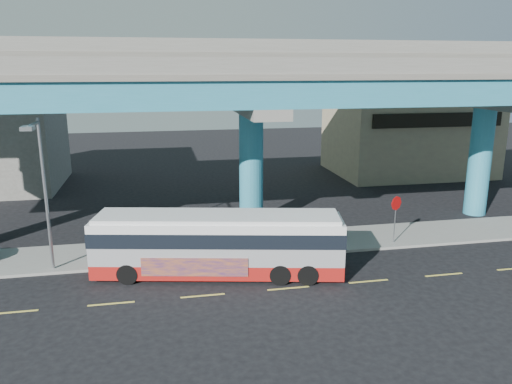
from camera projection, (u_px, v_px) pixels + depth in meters
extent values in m
plane|color=black|center=(287.00, 286.00, 23.58)|extent=(120.00, 120.00, 0.00)
cube|color=gray|center=(263.00, 245.00, 28.79)|extent=(70.00, 4.00, 0.15)
cube|color=#D8C64C|center=(13.00, 312.00, 21.02)|extent=(2.00, 0.12, 0.01)
cube|color=#D8C64C|center=(111.00, 304.00, 21.78)|extent=(2.00, 0.12, 0.01)
cube|color=#D8C64C|center=(203.00, 296.00, 22.54)|extent=(2.00, 0.12, 0.01)
cube|color=#D8C64C|center=(288.00, 288.00, 23.29)|extent=(2.00, 0.12, 0.01)
cube|color=#D8C64C|center=(368.00, 281.00, 24.05)|extent=(2.00, 0.12, 0.01)
cube|color=#D8C64C|center=(444.00, 275.00, 24.81)|extent=(2.00, 0.12, 0.01)
cylinder|color=teal|center=(251.00, 171.00, 31.23)|extent=(1.50, 1.50, 7.40)
cube|color=gray|center=(251.00, 107.00, 30.25)|extent=(2.00, 12.00, 0.60)
cube|color=gray|center=(241.00, 89.00, 33.36)|extent=(1.80, 5.00, 1.20)
cylinder|color=teal|center=(480.00, 162.00, 34.26)|extent=(1.50, 1.50, 7.40)
cube|color=gray|center=(486.00, 103.00, 33.28)|extent=(2.00, 12.00, 0.60)
cube|color=gray|center=(457.00, 87.00, 36.38)|extent=(1.80, 5.00, 1.20)
cube|color=teal|center=(263.00, 93.00, 26.68)|extent=(52.00, 5.00, 1.40)
cube|color=gray|center=(263.00, 76.00, 26.47)|extent=(52.00, 5.40, 0.30)
cube|color=gray|center=(274.00, 66.00, 23.96)|extent=(52.00, 0.25, 0.80)
cube|color=gray|center=(254.00, 66.00, 28.71)|extent=(52.00, 0.25, 0.80)
cube|color=teal|center=(241.00, 69.00, 33.04)|extent=(52.00, 5.00, 1.40)
cube|color=gray|center=(241.00, 56.00, 32.83)|extent=(52.00, 5.40, 0.30)
cube|color=gray|center=(248.00, 45.00, 30.32)|extent=(52.00, 0.25, 0.80)
cube|color=gray|center=(235.00, 48.00, 35.07)|extent=(52.00, 0.25, 0.80)
cube|color=tan|center=(408.00, 136.00, 48.00)|extent=(14.00, 10.00, 7.00)
cube|color=black|center=(438.00, 120.00, 42.63)|extent=(12.00, 0.25, 1.20)
cube|color=#A21713|center=(219.00, 264.00, 24.72)|extent=(12.36, 5.01, 0.71)
cube|color=#B2B3B7|center=(218.00, 243.00, 24.45)|extent=(12.36, 5.01, 1.51)
cube|color=black|center=(218.00, 233.00, 24.33)|extent=(12.43, 5.08, 0.71)
cube|color=silver|center=(218.00, 222.00, 24.19)|extent=(12.36, 5.01, 0.40)
cube|color=silver|center=(218.00, 216.00, 24.12)|extent=(11.92, 4.69, 0.20)
cube|color=black|center=(342.00, 237.00, 24.30)|extent=(0.54, 2.28, 1.21)
cube|color=black|center=(95.00, 236.00, 24.44)|extent=(0.54, 2.28, 1.21)
cube|color=navy|center=(195.00, 267.00, 23.38)|extent=(4.94, 1.09, 0.91)
cylinder|color=black|center=(128.00, 274.00, 23.66)|extent=(1.05, 0.50, 1.01)
cylinder|color=black|center=(139.00, 256.00, 25.91)|extent=(1.05, 0.50, 1.01)
cylinder|color=black|center=(280.00, 275.00, 23.58)|extent=(1.05, 0.50, 1.01)
cylinder|color=black|center=(279.00, 257.00, 25.83)|extent=(1.05, 0.50, 1.01)
cylinder|color=black|center=(308.00, 275.00, 23.56)|extent=(1.05, 0.50, 1.01)
cylinder|color=black|center=(304.00, 257.00, 25.81)|extent=(1.05, 0.50, 1.01)
cylinder|color=gray|center=(46.00, 196.00, 24.31)|extent=(0.16, 0.16, 7.59)
cylinder|color=gray|center=(33.00, 124.00, 22.45)|extent=(0.12, 2.05, 0.12)
cube|color=gray|center=(27.00, 128.00, 21.49)|extent=(0.50, 0.70, 0.18)
cylinder|color=gray|center=(395.00, 222.00, 28.66)|extent=(0.06, 0.06, 2.41)
cylinder|color=#B20A0A|center=(396.00, 203.00, 28.35)|extent=(0.78, 0.36, 0.83)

